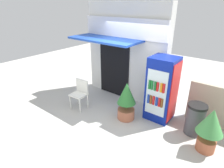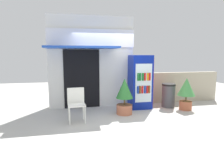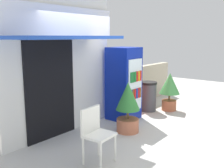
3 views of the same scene
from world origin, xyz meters
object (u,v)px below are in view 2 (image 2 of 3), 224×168
(plastic_chair, at_px, (76,102))
(trash_bin, at_px, (168,95))
(drink_cooler, at_px, (140,82))
(potted_plant_near_shop, at_px, (124,95))
(potted_plant_curbside, at_px, (186,91))

(plastic_chair, height_order, trash_bin, plastic_chair)
(drink_cooler, xyz_separation_m, plastic_chair, (-2.17, -0.98, -0.35))
(drink_cooler, distance_m, plastic_chair, 2.41)
(drink_cooler, relative_size, potted_plant_near_shop, 1.63)
(drink_cooler, xyz_separation_m, potted_plant_curbside, (1.38, -0.56, -0.25))
(plastic_chair, relative_size, potted_plant_curbside, 0.87)
(plastic_chair, xyz_separation_m, trash_bin, (3.15, 0.86, -0.13))
(potted_plant_near_shop, distance_m, potted_plant_curbside, 2.10)
(drink_cooler, relative_size, plastic_chair, 1.96)
(potted_plant_near_shop, bearing_deg, plastic_chair, -165.78)
(potted_plant_near_shop, relative_size, potted_plant_curbside, 1.04)
(potted_plant_curbside, bearing_deg, potted_plant_near_shop, -178.50)
(potted_plant_near_shop, distance_m, trash_bin, 1.79)
(potted_plant_curbside, bearing_deg, trash_bin, 131.80)
(potted_plant_curbside, relative_size, trash_bin, 1.29)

